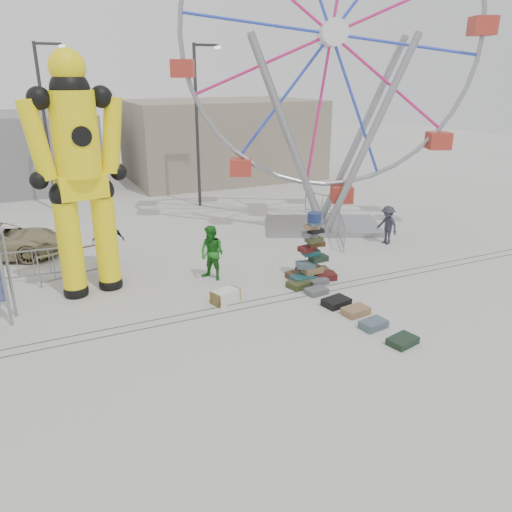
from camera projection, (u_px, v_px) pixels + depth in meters
name	position (u px, v px, depth m)	size (l,w,h in m)	color
ground	(247.00, 318.00, 14.29)	(90.00, 90.00, 0.00)	#9E9E99
track_line_near	(239.00, 309.00, 14.80)	(40.00, 0.04, 0.01)	#47443F
track_line_far	(234.00, 304.00, 15.14)	(40.00, 0.04, 0.01)	#47443F
building_right	(222.00, 139.00, 33.24)	(12.00, 8.00, 5.00)	gray
building_left	(8.00, 152.00, 29.92)	(10.00, 8.00, 4.40)	gray
lamp_post_right	(198.00, 118.00, 25.05)	(1.41, 0.25, 8.00)	#2D2D30
lamp_post_left	(47.00, 120.00, 24.00)	(1.41, 0.25, 8.00)	#2D2D30
suitcase_tower	(312.00, 261.00, 16.80)	(1.65, 1.46, 2.34)	#1A484E
crash_test_dummy	(80.00, 169.00, 14.70)	(3.00, 1.31, 7.50)	black
ferris_wheel	(330.00, 62.00, 20.28)	(11.31, 5.31, 14.31)	gray
steamer_trunk	(225.00, 296.00, 15.23)	(0.83, 0.48, 0.39)	silver
row_case_0	(299.00, 284.00, 16.35)	(0.71, 0.56, 0.20)	#393E1F
row_case_1	(316.00, 291.00, 15.85)	(0.66, 0.49, 0.18)	#5B5E63
row_case_2	(336.00, 302.00, 15.05)	(0.80, 0.57, 0.21)	black
row_case_3	(356.00, 311.00, 14.49)	(0.75, 0.51, 0.21)	#906E49
row_case_4	(373.00, 324.00, 13.71)	(0.74, 0.48, 0.21)	#495E68
row_case_5	(403.00, 341.00, 12.89)	(0.77, 0.53, 0.18)	#1A2F1F
barricade_dummy_b	(34.00, 265.00, 16.76)	(2.00, 0.10, 1.10)	gray
barricade_dummy_c	(70.00, 265.00, 16.73)	(2.00, 0.10, 1.10)	gray
barricade_wheel_front	(341.00, 232.00, 20.27)	(2.00, 0.10, 1.10)	gray
barricade_wheel_back	(322.00, 205.00, 24.43)	(2.00, 0.10, 1.10)	gray
pedestrian_red	(111.00, 256.00, 16.76)	(0.61, 0.40, 1.68)	#B01E19
pedestrian_green	(212.00, 253.00, 16.69)	(0.91, 0.71, 1.87)	#1A6B1B
pedestrian_black	(108.00, 240.00, 17.93)	(1.12, 0.46, 1.91)	black
pedestrian_grey	(387.00, 225.00, 20.33)	(1.02, 0.59, 1.58)	#262833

